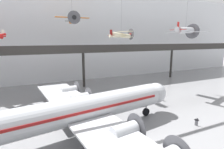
# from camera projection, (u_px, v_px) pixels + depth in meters

# --- Properties ---
(hangar_back_wall) EXTENTS (140.00, 3.00, 27.96)m
(hangar_back_wall) POSITION_uv_depth(u_px,v_px,m) (74.00, 35.00, 53.78)
(hangar_back_wall) COLOR silver
(hangar_back_wall) RESTS_ON ground
(mezzanine_walkway) EXTENTS (110.00, 3.20, 11.32)m
(mezzanine_walkway) POSITION_uv_depth(u_px,v_px,m) (84.00, 51.00, 44.92)
(mezzanine_walkway) COLOR #2D2B28
(mezzanine_walkway) RESTS_ON ground
(airliner_silver_main) EXTENTS (32.07, 36.69, 10.39)m
(airliner_silver_main) POSITION_uv_depth(u_px,v_px,m) (78.00, 111.00, 22.58)
(airliner_silver_main) COLOR #B7BABF
(airliner_silver_main) RESTS_ON ground
(suspended_plane_orange_highwing) EXTENTS (8.45, 6.90, 5.82)m
(suspended_plane_orange_highwing) POSITION_uv_depth(u_px,v_px,m) (72.00, 20.00, 43.41)
(suspended_plane_orange_highwing) COLOR orange
(suspended_plane_silver_racer) EXTENTS (8.03, 9.45, 9.08)m
(suspended_plane_silver_racer) POSITION_uv_depth(u_px,v_px,m) (185.00, 30.00, 38.47)
(suspended_plane_silver_racer) COLOR silver
(suspended_plane_cream_biplane) EXTENTS (5.59, 6.84, 9.29)m
(suspended_plane_cream_biplane) POSITION_uv_depth(u_px,v_px,m) (121.00, 35.00, 37.60)
(suspended_plane_cream_biplane) COLOR beige
(info_sign_pedestal) EXTENTS (0.24, 0.77, 1.24)m
(info_sign_pedestal) POSITION_uv_depth(u_px,v_px,m) (196.00, 123.00, 26.02)
(info_sign_pedestal) COLOR #4C4C51
(info_sign_pedestal) RESTS_ON ground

